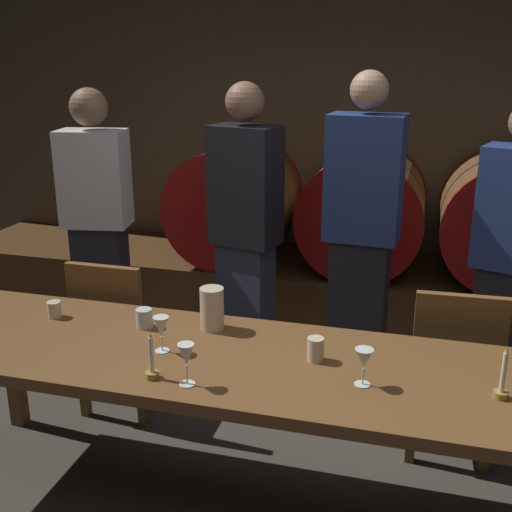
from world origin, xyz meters
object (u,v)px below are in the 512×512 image
at_px(pitcher, 212,309).
at_px(cup_center_left, 144,318).
at_px(wine_glass_center, 186,356).
at_px(candle_left, 152,366).
at_px(chair_left, 117,329).
at_px(guest_center_right, 361,242).
at_px(chair_right, 454,365).
at_px(dining_table, 249,372).
at_px(guest_center_left, 246,231).
at_px(guest_far_right, 511,262).
at_px(wine_barrel_center, 364,210).
at_px(cup_center_right, 316,349).
at_px(wine_barrel_right, 505,219).
at_px(guest_far_left, 98,230).
at_px(wine_glass_left, 161,328).
at_px(wine_glass_right, 364,360).
at_px(candle_right, 502,384).
at_px(cup_far_left, 54,309).
at_px(wine_barrel_left, 236,202).

bearing_deg(pitcher, cup_center_left, -167.36).
bearing_deg(wine_glass_center, candle_left, 175.74).
distance_m(chair_left, guest_center_right, 1.37).
bearing_deg(chair_right, dining_table, 35.55).
relative_size(guest_center_left, guest_far_right, 1.04).
height_order(wine_barrel_center, cup_center_right, wine_barrel_center).
bearing_deg(chair_left, wine_barrel_center, -123.66).
xyz_separation_m(wine_barrel_right, guest_far_right, (-0.07, -1.06, 0.03)).
relative_size(guest_center_right, wine_glass_center, 11.11).
bearing_deg(guest_center_left, dining_table, 120.70).
xyz_separation_m(wine_barrel_right, dining_table, (-1.15, -2.22, -0.15)).
distance_m(candle_left, wine_glass_center, 0.16).
height_order(guest_far_left, wine_glass_left, guest_far_left).
bearing_deg(wine_barrel_center, wine_glass_right, -84.03).
xyz_separation_m(guest_far_right, wine_glass_left, (-1.44, -1.20, -0.02)).
bearing_deg(candle_right, dining_table, 176.60).
bearing_deg(cup_far_left, guest_far_right, 26.19).
height_order(dining_table, guest_center_left, guest_center_left).
bearing_deg(wine_barrel_center, wine_barrel_left, 180.00).
height_order(chair_right, guest_center_right, guest_center_right).
relative_size(guest_far_right, pitcher, 8.79).
height_order(guest_center_left, candle_left, guest_center_left).
distance_m(candle_right, pitcher, 1.20).
bearing_deg(pitcher, wine_barrel_center, 77.32).
bearing_deg(cup_far_left, chair_right, 15.11).
distance_m(wine_barrel_left, guest_far_left, 1.25).
distance_m(dining_table, chair_right, 1.05).
height_order(wine_barrel_left, chair_left, wine_barrel_left).
bearing_deg(cup_far_left, guest_center_right, 35.20).
xyz_separation_m(wine_barrel_left, chair_right, (1.55, -1.58, -0.33)).
bearing_deg(wine_barrel_center, guest_far_right, -50.64).
bearing_deg(chair_left, wine_glass_center, 131.44).
bearing_deg(wine_glass_right, guest_far_right, 63.59).
bearing_deg(pitcher, wine_barrel_left, 104.24).
distance_m(guest_center_left, wine_glass_left, 1.25).
height_order(wine_barrel_right, guest_center_right, guest_center_right).
height_order(guest_center_left, candle_right, guest_center_left).
xyz_separation_m(chair_right, candle_right, (0.12, -0.69, 0.29)).
bearing_deg(wine_glass_right, wine_barrel_left, 117.33).
bearing_deg(dining_table, wine_glass_left, -174.34).
distance_m(guest_far_left, cup_center_left, 1.16).
distance_m(wine_barrel_left, cup_center_left, 2.07).
relative_size(chair_left, wine_glass_left, 5.82).
bearing_deg(candle_left, guest_far_left, 125.31).
relative_size(chair_left, cup_center_right, 9.19).
bearing_deg(cup_far_left, guest_far_left, 106.35).
xyz_separation_m(guest_center_left, wine_glass_right, (0.82, -1.30, -0.06)).
bearing_deg(chair_left, dining_table, 147.34).
bearing_deg(dining_table, cup_far_left, 170.89).
xyz_separation_m(dining_table, guest_far_left, (-1.24, 1.07, 0.21)).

